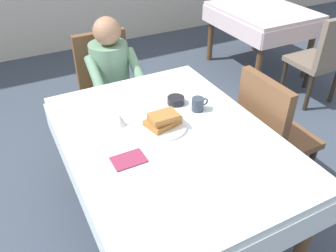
{
  "coord_description": "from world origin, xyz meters",
  "views": [
    {
      "loc": [
        -0.73,
        -1.37,
        1.9
      ],
      "look_at": [
        -0.0,
        0.03,
        0.79
      ],
      "focal_mm": 36.89,
      "sensor_mm": 36.0,
      "label": 1
    }
  ],
  "objects_px": {
    "bowl_butter": "(176,100)",
    "spoon_near_edge": "(190,161)",
    "breakfast_stack": "(164,119)",
    "diner_person": "(112,75)",
    "dining_table_main": "(170,148)",
    "knife_right_of_plate": "(193,120)",
    "chair_diner": "(107,82)",
    "background_table_far": "(262,18)",
    "background_chair_empty": "(324,55)",
    "chair_right_side": "(270,129)",
    "fork_left_of_plate": "(134,138)",
    "syrup_pitcher": "(120,120)",
    "cup_coffee": "(198,104)",
    "plate_breakfast": "(163,126)"
  },
  "relations": [
    {
      "from": "spoon_near_edge",
      "to": "breakfast_stack",
      "type": "bearing_deg",
      "value": 97.1
    },
    {
      "from": "diner_person",
      "to": "fork_left_of_plate",
      "type": "distance_m",
      "value": 0.97
    },
    {
      "from": "background_chair_empty",
      "to": "bowl_butter",
      "type": "bearing_deg",
      "value": -167.16
    },
    {
      "from": "chair_right_side",
      "to": "syrup_pitcher",
      "type": "distance_m",
      "value": 1.04
    },
    {
      "from": "fork_left_of_plate",
      "to": "knife_right_of_plate",
      "type": "distance_m",
      "value": 0.38
    },
    {
      "from": "fork_left_of_plate",
      "to": "background_table_far",
      "type": "height_order",
      "value": "fork_left_of_plate"
    },
    {
      "from": "diner_person",
      "to": "spoon_near_edge",
      "type": "distance_m",
      "value": 1.26
    },
    {
      "from": "dining_table_main",
      "to": "bowl_butter",
      "type": "bearing_deg",
      "value": 56.53
    },
    {
      "from": "spoon_near_edge",
      "to": "plate_breakfast",
      "type": "bearing_deg",
      "value": 98.23
    },
    {
      "from": "breakfast_stack",
      "to": "background_table_far",
      "type": "xyz_separation_m",
      "value": [
        2.07,
        1.58,
        -0.17
      ]
    },
    {
      "from": "dining_table_main",
      "to": "knife_right_of_plate",
      "type": "distance_m",
      "value": 0.22
    },
    {
      "from": "dining_table_main",
      "to": "bowl_butter",
      "type": "relative_size",
      "value": 13.85
    },
    {
      "from": "background_chair_empty",
      "to": "spoon_near_edge",
      "type": "bearing_deg",
      "value": -155.3
    },
    {
      "from": "plate_breakfast",
      "to": "spoon_near_edge",
      "type": "height_order",
      "value": "plate_breakfast"
    },
    {
      "from": "plate_breakfast",
      "to": "chair_right_side",
      "type": "bearing_deg",
      "value": -6.78
    },
    {
      "from": "dining_table_main",
      "to": "fork_left_of_plate",
      "type": "relative_size",
      "value": 8.47
    },
    {
      "from": "chair_diner",
      "to": "cup_coffee",
      "type": "bearing_deg",
      "value": 104.69
    },
    {
      "from": "diner_person",
      "to": "cup_coffee",
      "type": "relative_size",
      "value": 9.91
    },
    {
      "from": "knife_right_of_plate",
      "to": "plate_breakfast",
      "type": "bearing_deg",
      "value": 83.34
    },
    {
      "from": "dining_table_main",
      "to": "cup_coffee",
      "type": "xyz_separation_m",
      "value": [
        0.28,
        0.16,
        0.13
      ]
    },
    {
      "from": "syrup_pitcher",
      "to": "fork_left_of_plate",
      "type": "bearing_deg",
      "value": -81.89
    },
    {
      "from": "fork_left_of_plate",
      "to": "dining_table_main",
      "type": "bearing_deg",
      "value": -112.31
    },
    {
      "from": "breakfast_stack",
      "to": "cup_coffee",
      "type": "distance_m",
      "value": 0.28
    },
    {
      "from": "breakfast_stack",
      "to": "spoon_near_edge",
      "type": "relative_size",
      "value": 1.43
    },
    {
      "from": "syrup_pitcher",
      "to": "background_table_far",
      "type": "bearing_deg",
      "value": 32.22
    },
    {
      "from": "dining_table_main",
      "to": "cup_coffee",
      "type": "distance_m",
      "value": 0.35
    },
    {
      "from": "chair_right_side",
      "to": "plate_breakfast",
      "type": "distance_m",
      "value": 0.81
    },
    {
      "from": "diner_person",
      "to": "syrup_pitcher",
      "type": "distance_m",
      "value": 0.82
    },
    {
      "from": "chair_diner",
      "to": "spoon_near_edge",
      "type": "bearing_deg",
      "value": 88.85
    },
    {
      "from": "cup_coffee",
      "to": "syrup_pitcher",
      "type": "height_order",
      "value": "cup_coffee"
    },
    {
      "from": "cup_coffee",
      "to": "chair_diner",
      "type": "bearing_deg",
      "value": 104.69
    },
    {
      "from": "plate_breakfast",
      "to": "fork_left_of_plate",
      "type": "distance_m",
      "value": 0.19
    },
    {
      "from": "chair_right_side",
      "to": "spoon_near_edge",
      "type": "relative_size",
      "value": 6.2
    },
    {
      "from": "chair_right_side",
      "to": "spoon_near_edge",
      "type": "bearing_deg",
      "value": -73.04
    },
    {
      "from": "bowl_butter",
      "to": "spoon_near_edge",
      "type": "height_order",
      "value": "bowl_butter"
    },
    {
      "from": "knife_right_of_plate",
      "to": "breakfast_stack",
      "type": "bearing_deg",
      "value": 82.57
    },
    {
      "from": "chair_diner",
      "to": "bowl_butter",
      "type": "height_order",
      "value": "chair_diner"
    },
    {
      "from": "chair_right_side",
      "to": "background_chair_empty",
      "type": "relative_size",
      "value": 1.0
    },
    {
      "from": "background_chair_empty",
      "to": "chair_diner",
      "type": "bearing_deg",
      "value": 167.79
    },
    {
      "from": "cup_coffee",
      "to": "plate_breakfast",
      "type": "bearing_deg",
      "value": -166.26
    },
    {
      "from": "diner_person",
      "to": "background_table_far",
      "type": "bearing_deg",
      "value": -162.29
    },
    {
      "from": "syrup_pitcher",
      "to": "spoon_near_edge",
      "type": "xyz_separation_m",
      "value": [
        0.2,
        -0.47,
        -0.04
      ]
    },
    {
      "from": "dining_table_main",
      "to": "cup_coffee",
      "type": "height_order",
      "value": "cup_coffee"
    },
    {
      "from": "diner_person",
      "to": "background_table_far",
      "type": "distance_m",
      "value": 2.17
    },
    {
      "from": "background_chair_empty",
      "to": "breakfast_stack",
      "type": "bearing_deg",
      "value": -163.1
    },
    {
      "from": "syrup_pitcher",
      "to": "dining_table_main",
      "type": "bearing_deg",
      "value": -47.01
    },
    {
      "from": "plate_breakfast",
      "to": "syrup_pitcher",
      "type": "relative_size",
      "value": 3.5
    },
    {
      "from": "chair_right_side",
      "to": "background_table_far",
      "type": "xyz_separation_m",
      "value": [
        1.31,
        1.67,
        0.09
      ]
    },
    {
      "from": "cup_coffee",
      "to": "spoon_near_edge",
      "type": "relative_size",
      "value": 0.75
    },
    {
      "from": "chair_diner",
      "to": "breakfast_stack",
      "type": "height_order",
      "value": "chair_diner"
    }
  ]
}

